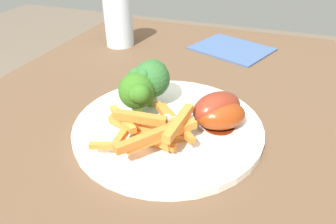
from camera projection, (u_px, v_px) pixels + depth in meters
dining_table at (129, 194)px, 0.52m from camera, size 1.13×0.65×0.73m
dinner_plate at (168, 126)px, 0.47m from camera, size 0.28×0.28×0.01m
broccoli_floret_front at (150, 78)px, 0.49m from camera, size 0.06×0.06×0.08m
broccoli_floret_middle at (138, 91)px, 0.47m from camera, size 0.06×0.06×0.07m
carrot_fries_pile at (149, 129)px, 0.42m from camera, size 0.14×0.13×0.05m
chicken_drumstick_near at (217, 116)px, 0.45m from camera, size 0.09×0.12×0.04m
chicken_drumstick_far at (214, 110)px, 0.46m from camera, size 0.12×0.11×0.05m
water_glass at (118, 19)px, 0.75m from camera, size 0.07×0.07×0.13m
napkin at (232, 49)px, 0.76m from camera, size 0.19×0.21×0.00m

